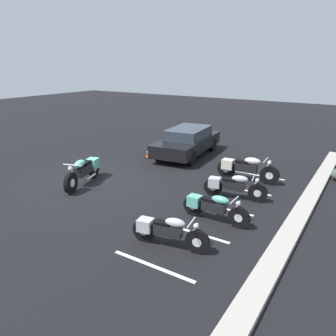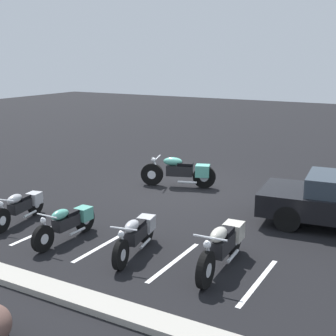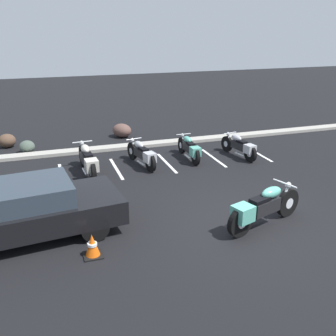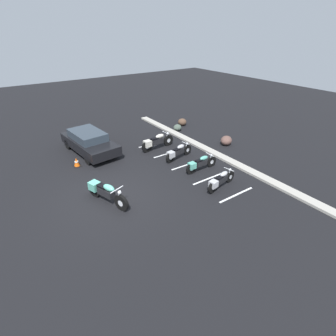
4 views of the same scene
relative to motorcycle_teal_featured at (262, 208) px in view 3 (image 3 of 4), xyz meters
name	(u,v)px [view 3 (image 3 of 4)]	position (x,y,z in m)	size (l,w,h in m)	color
ground	(249,223)	(-0.16, 0.25, -0.50)	(60.00, 60.00, 0.00)	black
motorcycle_teal_featured	(262,208)	(0.00, 0.00, 0.00)	(2.33, 1.04, 0.95)	black
parked_bike_0	(88,160)	(-3.43, 4.76, -0.02)	(0.65, 2.32, 0.91)	black
parked_bike_1	(142,154)	(-1.57, 5.02, -0.08)	(0.71, 2.02, 0.80)	black
parked_bike_2	(190,148)	(0.19, 5.16, -0.09)	(0.55, 1.97, 0.78)	black
parked_bike_3	(240,146)	(2.01, 4.82, -0.10)	(0.66, 1.94, 0.77)	black
car_black	(22,210)	(-5.32, 1.26, 0.18)	(4.47, 2.24, 1.29)	black
concrete_curb	(162,143)	(-0.16, 7.20, -0.44)	(18.00, 0.50, 0.12)	#A8A399
landscape_rock_0	(27,147)	(-5.29, 7.77, -0.27)	(0.56, 0.57, 0.47)	#48554A
landscape_rock_1	(7,141)	(-6.03, 8.76, -0.24)	(0.66, 0.64, 0.53)	brown
landscape_rock_2	(122,130)	(-1.46, 8.80, -0.22)	(0.86, 0.70, 0.57)	brown
traffic_cone	(92,246)	(-3.98, 0.01, -0.27)	(0.40, 0.40, 0.50)	black
stall_line_0	(62,175)	(-4.25, 5.03, -0.50)	(0.10, 2.10, 0.00)	white
stall_line_1	(116,169)	(-2.48, 5.03, -0.50)	(0.10, 2.10, 0.00)	white
stall_line_2	(167,163)	(-0.70, 5.03, -0.50)	(0.10, 2.10, 0.00)	white
stall_line_3	(214,158)	(1.08, 5.03, -0.50)	(0.10, 2.10, 0.00)	white
stall_line_4	(257,153)	(2.86, 5.03, -0.50)	(0.10, 2.10, 0.00)	white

